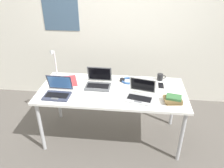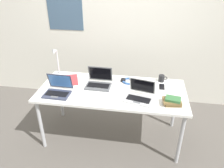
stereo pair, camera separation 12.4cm
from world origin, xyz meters
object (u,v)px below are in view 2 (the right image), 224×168
Objects in this scene: laptop_mid_desk at (58,90)px; laptop_back_left at (140,95)px; laptop_by_keyboard at (99,82)px; headphones at (129,81)px; pill_bottle at (143,84)px; paper_folder_front_right at (69,80)px; computer_mouse at (142,82)px; cell_phone at (162,87)px; desk_lamp at (57,62)px; book_stack at (173,101)px; coffee_mug at (162,78)px.

laptop_mid_desk is 0.97m from laptop_back_left.
laptop_by_keyboard reaches higher than headphones.
laptop_mid_desk reaches higher than pill_bottle.
laptop_back_left is at bearing -17.83° from paper_folder_front_right.
paper_folder_front_right is (-0.96, -0.07, -0.01)m from computer_mouse.
laptop_back_left is 2.66× the size of cell_phone.
desk_lamp is 4.17× the size of computer_mouse.
desk_lamp reaches higher than laptop_back_left.
laptop_back_left reaches higher than book_stack.
paper_folder_front_right is (-1.22, -0.01, -0.00)m from cell_phone.
coffee_mug reaches higher than paper_folder_front_right.
headphones is 0.43m from coffee_mug.
laptop_by_keyboard reaches higher than paper_folder_front_right.
computer_mouse is 0.45× the size of book_stack.
coffee_mug is (0.26, 0.10, 0.03)m from computer_mouse.
computer_mouse is 0.26m from cell_phone.
coffee_mug reaches higher than pill_bottle.
laptop_mid_desk is at bearing -157.64° from coffee_mug.
desk_lamp reaches higher than laptop_mid_desk.
coffee_mug is at bearing 7.73° from paper_folder_front_right.
headphones is at bearing 5.77° from paper_folder_front_right.
laptop_back_left is at bearing -119.45° from coffee_mug.
cell_phone is at bearing 5.92° from laptop_by_keyboard.
laptop_mid_desk reaches higher than computer_mouse.
pill_bottle is 0.31m from coffee_mug.
pill_bottle is (0.55, 0.05, -0.01)m from laptop_by_keyboard.
book_stack is at bearing -79.66° from coffee_mug.
coffee_mug is at bearing 100.34° from book_stack.
laptop_mid_desk is 1.06m from computer_mouse.
laptop_back_left is 3.21× the size of coffee_mug.
laptop_back_left is at bearing -68.71° from computer_mouse.
coffee_mug is (1.21, 0.16, 0.04)m from paper_folder_front_right.
laptop_mid_desk is at bearing -134.33° from computer_mouse.
laptop_by_keyboard is 0.55m from pill_bottle.
computer_mouse is at bearing 167.53° from cell_phone.
headphones is 0.80m from paper_folder_front_right.
cell_phone reaches higher than paper_folder_front_right.
computer_mouse is at bearing -159.59° from coffee_mug.
pill_bottle is (1.17, -0.15, -0.16)m from desk_lamp.
laptop_back_left is 0.41m from cell_phone.
laptop_by_keyboard is at bearing -174.93° from pill_bottle.
laptop_by_keyboard is 1.02× the size of paper_folder_front_right.
laptop_by_keyboard reaches higher than laptop_mid_desk.
paper_folder_front_right is (-0.42, 0.07, -0.04)m from laptop_by_keyboard.
computer_mouse is 0.10m from pill_bottle.
computer_mouse is 0.45× the size of headphones.
computer_mouse is at bearing 99.83° from pill_bottle.
laptop_back_left is 0.38m from computer_mouse.
paper_folder_front_right is (0.02, 0.34, -0.04)m from laptop_mid_desk.
cell_phone is (0.27, 0.31, -0.04)m from laptop_back_left.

